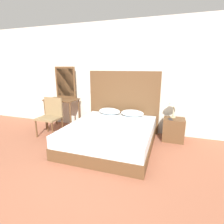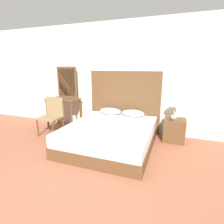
# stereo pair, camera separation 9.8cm
# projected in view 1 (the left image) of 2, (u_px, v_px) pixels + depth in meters

# --- Properties ---
(ground_plane) EXTENTS (16.00, 16.00, 0.00)m
(ground_plane) POSITION_uv_depth(u_px,v_px,m) (66.00, 189.00, 2.41)
(ground_plane) COLOR #9E5B42
(wall_back) EXTENTS (10.00, 0.06, 2.70)m
(wall_back) POSITION_uv_depth(u_px,v_px,m) (119.00, 78.00, 4.42)
(wall_back) COLOR silver
(wall_back) RESTS_ON ground_plane
(bed) EXTENTS (1.72, 1.94, 0.46)m
(bed) POSITION_uv_depth(u_px,v_px,m) (111.00, 135.00, 3.68)
(bed) COLOR brown
(bed) RESTS_ON ground_plane
(headboard) EXTENTS (1.81, 0.05, 1.53)m
(headboard) POSITION_uv_depth(u_px,v_px,m) (123.00, 102.00, 4.46)
(headboard) COLOR brown
(headboard) RESTS_ON ground_plane
(pillow_left) EXTENTS (0.55, 0.30, 0.16)m
(pillow_left) POSITION_uv_depth(u_px,v_px,m) (110.00, 111.00, 4.40)
(pillow_left) COLOR silver
(pillow_left) RESTS_ON bed
(pillow_right) EXTENTS (0.55, 0.30, 0.16)m
(pillow_right) POSITION_uv_depth(u_px,v_px,m) (132.00, 113.00, 4.21)
(pillow_right) COLOR silver
(pillow_right) RESTS_ON bed
(phone_on_bed) EXTENTS (0.11, 0.16, 0.01)m
(phone_on_bed) POSITION_uv_depth(u_px,v_px,m) (96.00, 126.00, 3.55)
(phone_on_bed) COLOR #B7B7BC
(phone_on_bed) RESTS_ON bed
(nightstand) EXTENTS (0.46, 0.40, 0.52)m
(nightstand) POSITION_uv_depth(u_px,v_px,m) (173.00, 130.00, 3.94)
(nightstand) COLOR brown
(nightstand) RESTS_ON ground_plane
(table_lamp) EXTENTS (0.27, 0.27, 0.42)m
(table_lamp) POSITION_uv_depth(u_px,v_px,m) (174.00, 103.00, 3.87)
(table_lamp) COLOR tan
(table_lamp) RESTS_ON nightstand
(phone_on_nightstand) EXTENTS (0.11, 0.16, 0.01)m
(phone_on_nightstand) POSITION_uv_depth(u_px,v_px,m) (170.00, 119.00, 3.81)
(phone_on_nightstand) COLOR #232328
(phone_on_nightstand) RESTS_ON nightstand
(vanity_desk) EXTENTS (0.84, 0.52, 0.80)m
(vanity_desk) POSITION_uv_depth(u_px,v_px,m) (62.00, 105.00, 4.67)
(vanity_desk) COLOR brown
(vanity_desk) RESTS_ON ground_plane
(vanity_mirror) EXTENTS (0.60, 0.03, 0.84)m
(vanity_mirror) POSITION_uv_depth(u_px,v_px,m) (65.00, 82.00, 4.74)
(vanity_mirror) COLOR brown
(vanity_mirror) RESTS_ON vanity_desk
(chair) EXTENTS (0.51, 0.45, 0.91)m
(chair) POSITION_uv_depth(u_px,v_px,m) (51.00, 114.00, 4.24)
(chair) COLOR olive
(chair) RESTS_ON ground_plane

